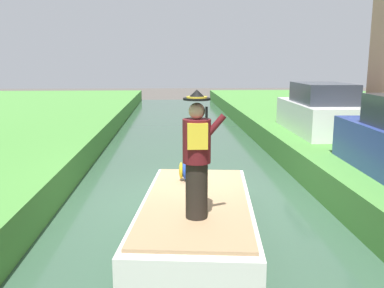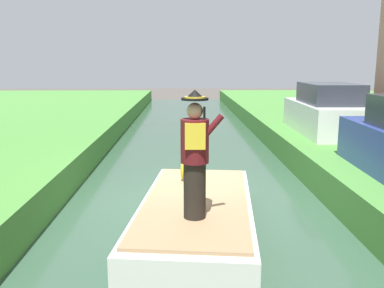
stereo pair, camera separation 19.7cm
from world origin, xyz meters
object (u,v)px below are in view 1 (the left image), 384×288
person_pirate (197,155)px  parked_car_white (320,112)px  boat (196,217)px  parrot_plush (189,168)px

person_pirate → parked_car_white: bearing=56.5°
boat → parked_car_white: parked_car_white is taller
person_pirate → parrot_plush: bearing=89.5°
person_pirate → parked_car_white: person_pirate is taller
person_pirate → boat: bearing=85.2°
boat → person_pirate: 1.48m
parrot_plush → parked_car_white: (4.24, 4.86, 0.49)m
person_pirate → parrot_plush: 2.03m
boat → person_pirate: person_pirate is taller
parrot_plush → parked_car_white: size_ratio=0.14×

